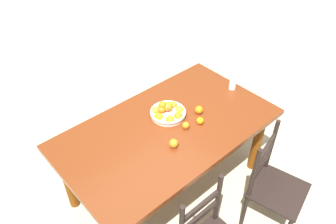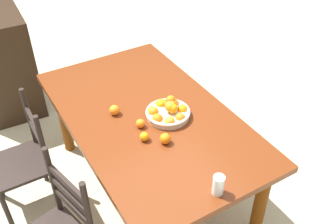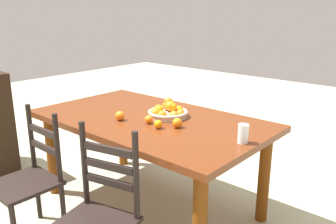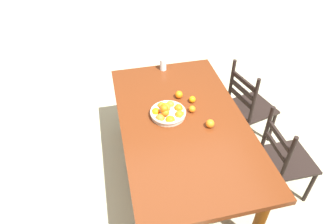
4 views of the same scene
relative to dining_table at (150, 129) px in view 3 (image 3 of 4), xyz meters
The scene contains 10 objects.
ground_plane 0.67m from the dining_table, ahead, with size 12.00×12.00×0.00m, color #B1B291.
dining_table is the anchor object (origin of this frame).
chair_near_window 0.95m from the dining_table, 67.83° to the left, with size 0.41×0.41×0.93m.
chair_by_cabinet 0.97m from the dining_table, 115.27° to the left, with size 0.51×0.51×0.96m.
fruit_bowl 0.21m from the dining_table, 130.04° to the right, with size 0.32×0.32×0.15m.
orange_loose_0 0.35m from the dining_table, behind, with size 0.07×0.07×0.07m, color orange.
orange_loose_1 0.20m from the dining_table, 132.51° to the left, with size 0.06×0.06×0.06m, color orange.
orange_loose_2 0.27m from the dining_table, 59.10° to the left, with size 0.07×0.07×0.07m, color orange.
orange_loose_3 0.31m from the dining_table, 147.08° to the left, with size 0.06×0.06×0.06m, color orange.
drinking_glass 0.85m from the dining_table, behind, with size 0.07×0.07×0.12m, color silver.
Camera 3 is at (-1.85, 1.90, 1.59)m, focal length 37.72 mm.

